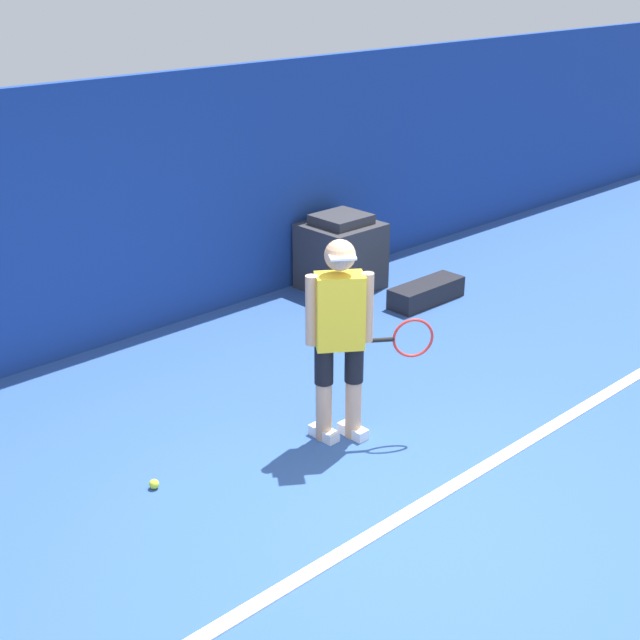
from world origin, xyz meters
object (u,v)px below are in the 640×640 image
(tennis_player, at_px, (341,333))
(tennis_ball, at_px, (154,484))
(equipment_bag, at_px, (426,293))
(covered_chair, at_px, (341,254))

(tennis_player, bearing_deg, tennis_ball, -159.63)
(tennis_player, height_order, equipment_bag, tennis_player)
(tennis_player, xyz_separation_m, covered_chair, (2.23, 2.26, -0.47))
(tennis_player, xyz_separation_m, equipment_bag, (2.56, 1.35, -0.74))
(tennis_ball, distance_m, covered_chair, 4.10)
(tennis_ball, height_order, covered_chair, covered_chair)
(covered_chair, height_order, equipment_bag, covered_chair)
(tennis_player, distance_m, tennis_ball, 1.65)
(tennis_player, bearing_deg, covered_chair, 80.48)
(tennis_ball, bearing_deg, tennis_player, -14.65)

